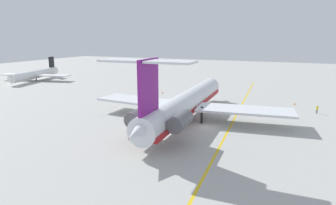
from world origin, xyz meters
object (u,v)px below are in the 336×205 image
Objects in this scene: airliner_mid_left at (34,74)px; ground_crew_portside at (317,108)px; ground_crew_near_nose at (139,92)px; safety_cone_nose at (162,92)px; ground_crew_near_tail at (147,90)px; safety_cone_wingtip at (295,103)px; main_jetliner at (185,103)px.

ground_crew_portside is at bearing 70.31° from airliner_mid_left.
ground_crew_near_nose is 3.15× the size of safety_cone_nose.
ground_crew_near_tail is (2.72, -1.22, 0.02)m from ground_crew_near_nose.
ground_crew_portside is at bearing -149.22° from safety_cone_wingtip.
safety_cone_nose is at bearing 96.03° from ground_crew_portside.
main_jetliner is at bearing 55.50° from airliner_mid_left.
ground_crew_near_nose is 2.98m from ground_crew_near_tail.
ground_crew_near_tail is 4.53m from safety_cone_nose.
airliner_mid_left reaches higher than safety_cone_nose.
airliner_mid_left is 53.45m from safety_cone_nose.
main_jetliner is 73.85m from airliner_mid_left.
airliner_mid_left is 15.46× the size of ground_crew_near_nose.
airliner_mid_left is (27.06, 68.70, -1.16)m from main_jetliner.
safety_cone_nose is at bearing 98.52° from ground_crew_near_tail.
ground_crew_portside is 39.82m from safety_cone_nose.
safety_cone_nose is 34.92m from safety_cone_wingtip.
ground_crew_portside is (-1.58, -43.49, 0.01)m from ground_crew_near_nose.
main_jetliner reaches higher than safety_cone_nose.
safety_cone_nose is (3.14, -3.16, -0.84)m from ground_crew_near_tail.
ground_crew_near_nose is 39.69m from safety_cone_wingtip.
ground_crew_portside is (-10.85, -92.42, -1.26)m from airliner_mid_left.
ground_crew_near_nose is at bearing 97.92° from safety_cone_wingtip.
airliner_mid_left is 15.33× the size of ground_crew_portside.
main_jetliner is 27.76m from ground_crew_near_tail.
main_jetliner is 80.72× the size of safety_cone_wingtip.
airliner_mid_left is at bearing 109.11° from ground_crew_near_nose.
safety_cone_wingtip is (23.25, -19.52, -3.26)m from main_jetliner.
safety_cone_nose is (-3.41, -53.30, -2.10)m from airliner_mid_left.
ground_crew_near_nose is at bearing 66.27° from airliner_mid_left.
airliner_mid_left reaches higher than safety_cone_wingtip.
airliner_mid_left is at bearing -133.77° from ground_crew_near_tail.
safety_cone_wingtip is at bearing 74.53° from airliner_mid_left.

